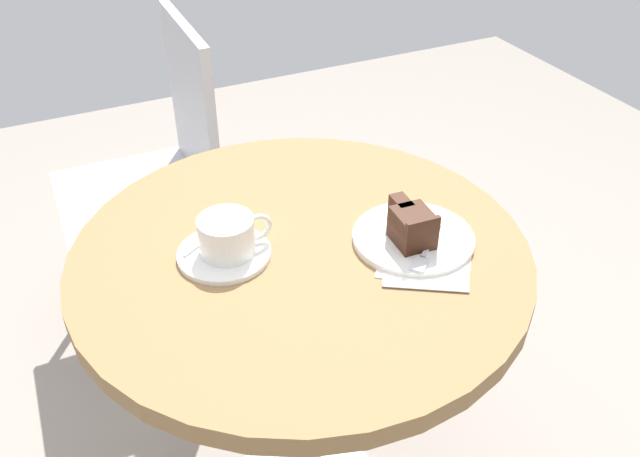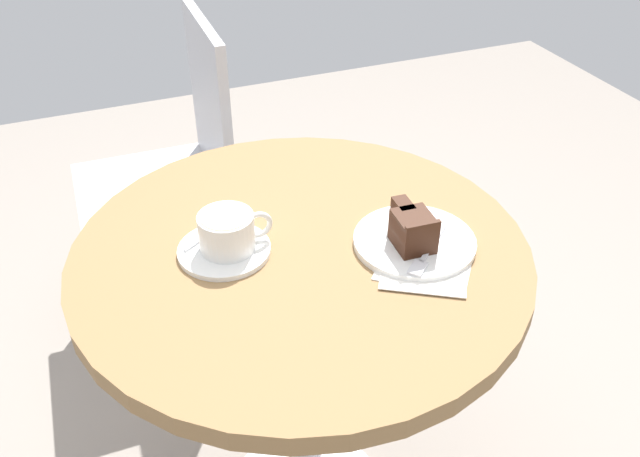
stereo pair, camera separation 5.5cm
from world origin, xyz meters
name	(u,v)px [view 1 (the left image)]	position (x,y,z in m)	size (l,w,h in m)	color
cafe_table	(301,301)	(0.00, 0.00, 0.59)	(0.76, 0.76, 0.71)	olive
saucer	(224,254)	(-0.12, 0.03, 0.71)	(0.15, 0.15, 0.01)	white
coffee_cup	(228,234)	(-0.11, 0.03, 0.75)	(0.12, 0.09, 0.06)	white
teaspoon	(212,234)	(-0.12, 0.08, 0.72)	(0.10, 0.06, 0.00)	silver
cake_plate	(413,238)	(0.18, -0.06, 0.71)	(0.20, 0.20, 0.01)	white
cake_slice	(411,226)	(0.16, -0.07, 0.75)	(0.06, 0.10, 0.06)	#422619
fork	(426,251)	(0.17, -0.11, 0.72)	(0.12, 0.11, 0.00)	silver
napkin	(425,259)	(0.17, -0.12, 0.71)	(0.20, 0.20, 0.00)	silver
cafe_chair	(164,163)	(-0.07, 0.71, 0.51)	(0.39, 0.39, 0.86)	#BCBCC1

